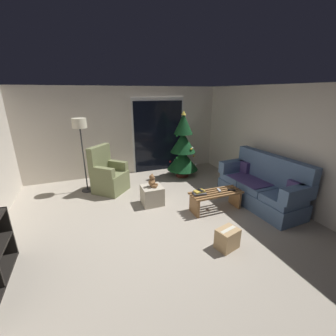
# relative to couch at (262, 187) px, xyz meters

# --- Properties ---
(ground_plane) EXTENTS (7.00, 7.00, 0.00)m
(ground_plane) POSITION_rel_couch_xyz_m (-2.32, -0.02, -0.40)
(ground_plane) COLOR #9E9384
(wall_back) EXTENTS (5.72, 0.12, 2.50)m
(wall_back) POSITION_rel_couch_xyz_m (-2.32, 3.04, 0.85)
(wall_back) COLOR beige
(wall_back) RESTS_ON ground
(wall_right) EXTENTS (0.12, 6.00, 2.50)m
(wall_right) POSITION_rel_couch_xyz_m (0.54, -0.02, 0.85)
(wall_right) COLOR beige
(wall_right) RESTS_ON ground
(patio_door_frame) EXTENTS (1.60, 0.02, 2.20)m
(patio_door_frame) POSITION_rel_couch_xyz_m (-1.35, 2.96, 0.70)
(patio_door_frame) COLOR silver
(patio_door_frame) RESTS_ON ground
(patio_door_glass) EXTENTS (1.50, 0.02, 2.10)m
(patio_door_glass) POSITION_rel_couch_xyz_m (-1.35, 2.95, 0.65)
(patio_door_glass) COLOR black
(patio_door_glass) RESTS_ON ground
(couch) EXTENTS (0.87, 1.97, 1.08)m
(couch) POSITION_rel_couch_xyz_m (0.00, 0.00, 0.00)
(couch) COLOR slate
(couch) RESTS_ON ground
(coffee_table) EXTENTS (1.10, 0.40, 0.40)m
(coffee_table) POSITION_rel_couch_xyz_m (-1.07, 0.12, -0.13)
(coffee_table) COLOR olive
(coffee_table) RESTS_ON ground
(remote_silver) EXTENTS (0.09, 0.16, 0.02)m
(remote_silver) POSITION_rel_couch_xyz_m (-0.98, 0.15, 0.02)
(remote_silver) COLOR #ADADB2
(remote_silver) RESTS_ON coffee_table
(remote_black) EXTENTS (0.15, 0.12, 0.02)m
(remote_black) POSITION_rel_couch_xyz_m (-0.73, 0.07, 0.02)
(remote_black) COLOR black
(remote_black) RESTS_ON coffee_table
(book_stack) EXTENTS (0.27, 0.21, 0.07)m
(book_stack) POSITION_rel_couch_xyz_m (-1.44, 0.16, 0.04)
(book_stack) COLOR #4C4C51
(book_stack) RESTS_ON coffee_table
(cell_phone) EXTENTS (0.11, 0.16, 0.01)m
(cell_phone) POSITION_rel_couch_xyz_m (-1.42, 0.17, 0.08)
(cell_phone) COLOR black
(cell_phone) RESTS_ON book_stack
(christmas_tree) EXTENTS (0.89, 0.89, 1.88)m
(christmas_tree) POSITION_rel_couch_xyz_m (-0.90, 2.15, 0.43)
(christmas_tree) COLOR #4C1E19
(christmas_tree) RESTS_ON ground
(armchair) EXTENTS (0.97, 0.97, 1.13)m
(armchair) POSITION_rel_couch_xyz_m (-3.02, 1.88, 0.00)
(armchair) COLOR olive
(armchair) RESTS_ON ground
(floor_lamp) EXTENTS (0.32, 0.32, 1.78)m
(floor_lamp) POSITION_rel_couch_xyz_m (-3.53, 2.09, 1.11)
(floor_lamp) COLOR #2D2D30
(floor_lamp) RESTS_ON ground
(ottoman) EXTENTS (0.44, 0.44, 0.41)m
(ottoman) POSITION_rel_couch_xyz_m (-2.22, 0.85, -0.20)
(ottoman) COLOR #B2A893
(ottoman) RESTS_ON ground
(teddy_bear_chestnut) EXTENTS (0.22, 0.21, 0.29)m
(teddy_bear_chestnut) POSITION_rel_couch_xyz_m (-2.21, 0.84, 0.13)
(teddy_bear_chestnut) COLOR brown
(teddy_bear_chestnut) RESTS_ON ottoman
(cardboard_box_taped_mid_floor) EXTENTS (0.39, 0.33, 0.34)m
(cardboard_box_taped_mid_floor) POSITION_rel_couch_xyz_m (-1.56, -0.99, -0.23)
(cardboard_box_taped_mid_floor) COLOR tan
(cardboard_box_taped_mid_floor) RESTS_ON ground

